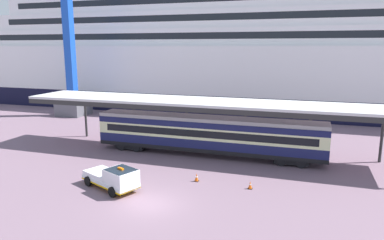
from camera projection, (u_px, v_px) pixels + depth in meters
The scene contains 8 objects.
ground_plane at pixel (151, 205), 25.88m from camera, with size 400.00×400.00×0.00m, color slate.
cruise_ship at pixel (286, 50), 65.47m from camera, with size 121.22×26.82×32.73m.
platform_canopy at pixel (209, 103), 36.90m from camera, with size 40.20×6.10×5.70m.
train_carriage at pixel (207, 134), 37.12m from camera, with size 23.72×2.81×4.11m.
service_truck at pixel (114, 178), 28.45m from camera, with size 5.57×3.96×2.02m.
traffic_cone_near at pixel (197, 177), 30.28m from camera, with size 0.36×0.36×0.71m.
traffic_cone_mid at pixel (250, 185), 28.69m from camera, with size 0.36×0.36×0.64m.
dockside_crane at pixel (71, 17), 56.55m from camera, with size 15.88×4.40×50.71m.
Camera 1 is at (10.29, -22.03, 11.15)m, focal length 33.64 mm.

